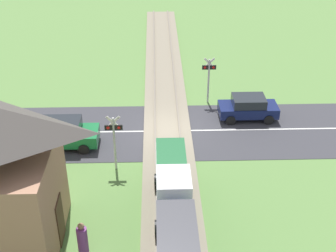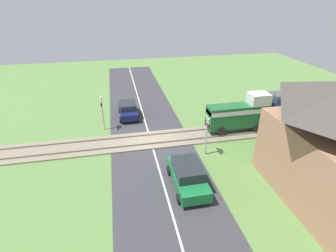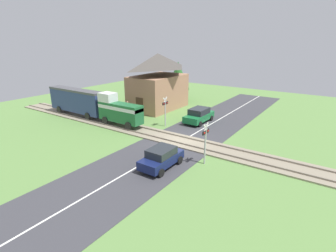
# 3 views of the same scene
# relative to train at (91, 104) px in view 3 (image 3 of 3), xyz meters

# --- Properties ---
(ground_plane) EXTENTS (60.00, 60.00, 0.00)m
(ground_plane) POSITION_rel_train_xyz_m (0.00, -11.88, -1.87)
(ground_plane) COLOR #5B8442
(road_surface) EXTENTS (48.00, 6.40, 0.02)m
(road_surface) POSITION_rel_train_xyz_m (0.00, -11.88, -1.86)
(road_surface) COLOR #38383D
(road_surface) RESTS_ON ground_plane
(track_bed) EXTENTS (2.80, 48.00, 0.24)m
(track_bed) POSITION_rel_train_xyz_m (0.00, -11.88, -1.81)
(track_bed) COLOR gray
(track_bed) RESTS_ON ground_plane
(train) EXTENTS (1.58, 13.77, 3.18)m
(train) POSITION_rel_train_xyz_m (0.00, 0.00, 0.00)
(train) COLOR #1E6033
(train) RESTS_ON track_bed
(car_near_crossing) EXTENTS (3.60, 1.78, 1.47)m
(car_near_crossing) POSITION_rel_train_xyz_m (-5.03, -13.32, -1.11)
(car_near_crossing) COLOR #141E4C
(car_near_crossing) RESTS_ON ground_plane
(car_far_side) EXTENTS (4.19, 1.94, 1.60)m
(car_far_side) POSITION_rel_train_xyz_m (6.00, -10.44, -1.05)
(car_far_side) COLOR #197038
(car_far_side) RESTS_ON ground_plane
(crossing_signal_west_approach) EXTENTS (0.90, 0.18, 3.14)m
(crossing_signal_west_approach) POSITION_rel_train_xyz_m (-2.79, -15.60, 0.14)
(crossing_signal_west_approach) COLOR #B7B7B7
(crossing_signal_west_approach) RESTS_ON ground_plane
(crossing_signal_east_approach) EXTENTS (0.90, 0.18, 3.14)m
(crossing_signal_east_approach) POSITION_rel_train_xyz_m (2.79, -8.17, 0.14)
(crossing_signal_east_approach) COLOR #B7B7B7
(crossing_signal_east_approach) RESTS_ON ground_plane
(station_building) EXTENTS (8.18, 5.13, 7.07)m
(station_building) POSITION_rel_train_xyz_m (8.53, -3.02, 1.61)
(station_building) COLOR #AD7A5B
(station_building) RESTS_ON ground_plane
(pedestrian_by_station) EXTENTS (0.43, 0.43, 1.73)m
(pedestrian_by_station) POSITION_rel_train_xyz_m (3.69, -2.02, -1.08)
(pedestrian_by_station) COLOR #7F3D84
(pedestrian_by_station) RESTS_ON ground_plane
(tree_by_station) EXTENTS (3.46, 3.46, 5.66)m
(tree_by_station) POSITION_rel_train_xyz_m (14.81, -2.10, 1.70)
(tree_by_station) COLOR brown
(tree_by_station) RESTS_ON ground_plane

